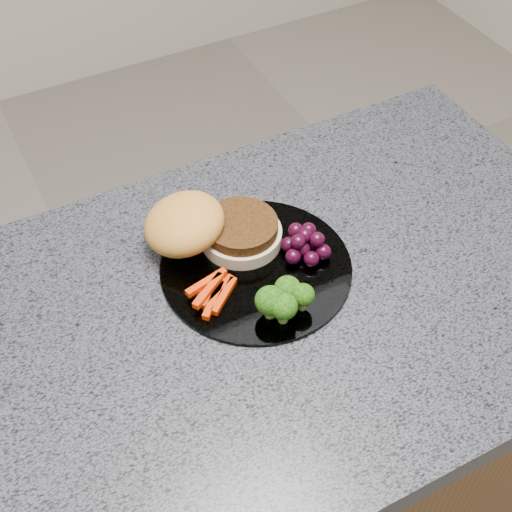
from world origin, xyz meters
The scene contains 7 objects.
island_cabinet centered at (0.00, 0.00, 0.43)m, with size 1.20×0.60×0.86m, color brown.
countertop centered at (0.00, 0.00, 0.88)m, with size 1.20×0.60×0.04m, color #4F5059.
plate centered at (0.12, 0.06, 0.90)m, with size 0.26×0.26×0.01m, color white.
burger centered at (0.08, 0.13, 0.93)m, with size 0.22×0.18×0.06m.
carrot_sticks centered at (0.05, 0.04, 0.91)m, with size 0.07×0.07×0.02m.
broccoli centered at (0.11, -0.03, 0.93)m, with size 0.08×0.06×0.05m.
grape_bunch centered at (0.19, 0.05, 0.92)m, with size 0.06×0.06×0.04m.
Camera 1 is at (-0.18, -0.51, 1.62)m, focal length 50.00 mm.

